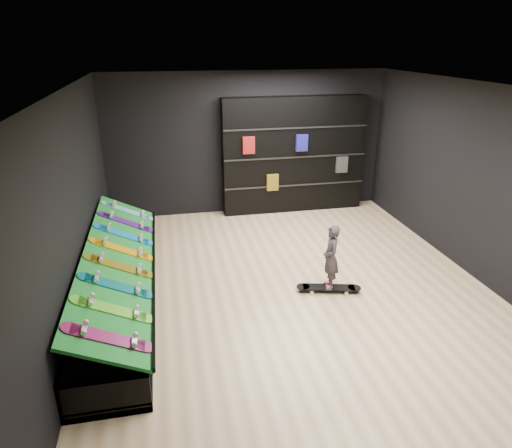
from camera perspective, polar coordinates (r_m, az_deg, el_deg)
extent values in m
cube|color=beige|center=(7.24, 4.23, -7.63)|extent=(6.00, 7.00, 0.01)
cube|color=white|center=(6.32, 5.03, 16.71)|extent=(6.00, 7.00, 0.01)
cube|color=black|center=(9.92, -1.06, 10.00)|extent=(6.00, 0.02, 3.00)
cube|color=black|center=(3.74, 19.94, -13.42)|extent=(6.00, 0.02, 3.00)
cube|color=black|center=(6.50, -21.76, 1.74)|extent=(0.02, 7.00, 3.00)
cube|color=black|center=(7.98, 25.85, 4.73)|extent=(0.02, 7.00, 3.00)
cube|color=#106820|center=(6.72, -16.63, -4.22)|extent=(0.92, 4.50, 0.46)
cube|color=black|center=(10.03, 4.73, 8.57)|extent=(3.11, 0.36, 2.49)
imported|color=black|center=(6.95, 9.23, -5.59)|extent=(0.19, 0.25, 0.60)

